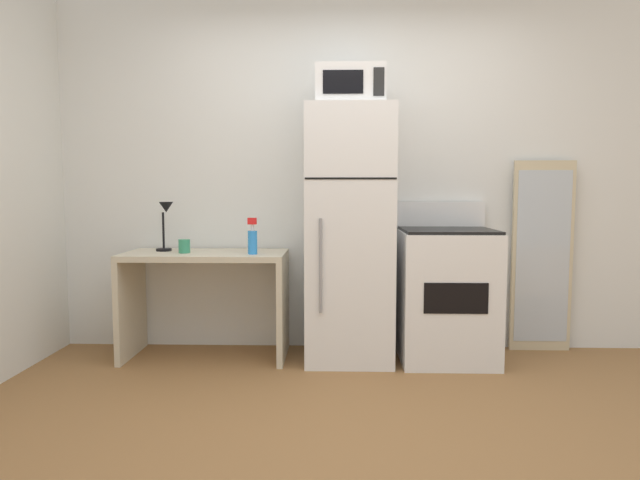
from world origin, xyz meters
TOP-DOWN VIEW (x-y plane):
  - ground_plane at (0.00, 0.00)m, footprint 12.00×12.00m
  - wall_back_white at (0.00, 1.70)m, footprint 5.00×0.10m
  - desk at (-1.01, 1.36)m, footprint 1.13×0.54m
  - desk_lamp at (-1.31, 1.42)m, footprint 0.14×0.12m
  - coffee_mug at (-1.15, 1.31)m, footprint 0.08×0.08m
  - spray_bottle at (-0.66, 1.25)m, footprint 0.06×0.06m
  - refrigerator at (0.00, 1.34)m, footprint 0.60×0.61m
  - microwave at (0.00, 1.32)m, footprint 0.46×0.35m
  - oven_range at (0.68, 1.33)m, footprint 0.64×0.61m
  - leaning_mirror at (1.42, 1.59)m, footprint 0.44×0.03m

SIDE VIEW (x-z plane):
  - ground_plane at x=0.00m, z-range 0.00..0.00m
  - oven_range at x=0.68m, z-range -0.08..1.02m
  - desk at x=-1.01m, z-range 0.15..0.90m
  - leaning_mirror at x=1.42m, z-range 0.00..1.40m
  - coffee_mug at x=-1.15m, z-range 0.75..0.84m
  - spray_bottle at x=-0.66m, z-range 0.72..0.97m
  - refrigerator at x=0.00m, z-range 0.00..1.75m
  - desk_lamp at x=-1.31m, z-range 0.81..1.17m
  - wall_back_white at x=0.00m, z-range 0.00..2.60m
  - microwave at x=0.00m, z-range 1.75..2.01m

